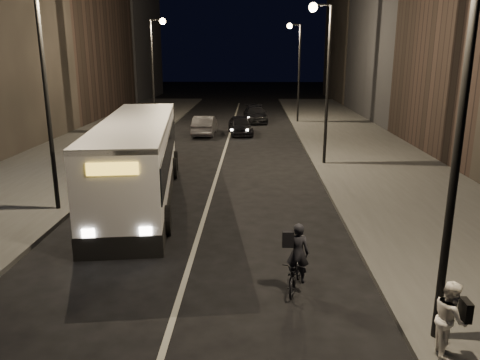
# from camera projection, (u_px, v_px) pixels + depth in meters

# --- Properties ---
(ground) EXTENTS (180.00, 180.00, 0.00)m
(ground) POSITION_uv_depth(u_px,v_px,m) (192.00, 258.00, 13.77)
(ground) COLOR black
(ground) RESTS_ON ground
(sidewalk_right) EXTENTS (7.00, 70.00, 0.16)m
(sidewalk_right) POSITION_uv_depth(u_px,v_px,m) (369.00, 157.00, 27.02)
(sidewalk_right) COLOR #3A3A38
(sidewalk_right) RESTS_ON ground
(sidewalk_left) EXTENTS (7.00, 70.00, 0.16)m
(sidewalk_left) POSITION_uv_depth(u_px,v_px,m) (79.00, 155.00, 27.51)
(sidewalk_left) COLOR #3A3A38
(sidewalk_left) RESTS_ON ground
(streetlight_right_near) EXTENTS (1.20, 0.44, 8.12)m
(streetlight_right_near) POSITION_uv_depth(u_px,v_px,m) (451.00, 80.00, 8.36)
(streetlight_right_near) COLOR black
(streetlight_right_near) RESTS_ON sidewalk_right
(streetlight_right_mid) EXTENTS (1.20, 0.44, 8.12)m
(streetlight_right_mid) POSITION_uv_depth(u_px,v_px,m) (323.00, 63.00, 23.80)
(streetlight_right_mid) COLOR black
(streetlight_right_mid) RESTS_ON sidewalk_right
(streetlight_right_far) EXTENTS (1.20, 0.44, 8.12)m
(streetlight_right_far) POSITION_uv_depth(u_px,v_px,m) (296.00, 60.00, 39.24)
(streetlight_right_far) COLOR black
(streetlight_right_far) RESTS_ON sidewalk_right
(streetlight_left_near) EXTENTS (1.20, 0.44, 8.12)m
(streetlight_left_near) POSITION_uv_depth(u_px,v_px,m) (51.00, 67.00, 16.39)
(streetlight_left_near) COLOR black
(streetlight_left_near) RESTS_ON sidewalk_left
(streetlight_left_far) EXTENTS (1.20, 0.44, 8.12)m
(streetlight_left_far) POSITION_uv_depth(u_px,v_px,m) (156.00, 60.00, 33.76)
(streetlight_left_far) COLOR black
(streetlight_left_far) RESTS_ON sidewalk_left
(city_bus) EXTENTS (4.15, 12.41, 3.29)m
(city_bus) POSITION_uv_depth(u_px,v_px,m) (138.00, 156.00, 19.06)
(city_bus) COLOR white
(city_bus) RESTS_ON ground
(cyclist_on_bicycle) EXTENTS (0.94, 1.70, 1.86)m
(cyclist_on_bicycle) POSITION_uv_depth(u_px,v_px,m) (297.00, 268.00, 11.77)
(cyclist_on_bicycle) COLOR black
(cyclist_on_bicycle) RESTS_ON ground
(pedestrian_woman) EXTENTS (0.67, 0.81, 1.52)m
(pedestrian_woman) POSITION_uv_depth(u_px,v_px,m) (450.00, 318.00, 8.97)
(pedestrian_woman) COLOR white
(pedestrian_woman) RESTS_ON sidewalk_right
(car_near) EXTENTS (2.14, 4.24, 1.39)m
(car_near) POSITION_uv_depth(u_px,v_px,m) (240.00, 125.00, 34.81)
(car_near) COLOR black
(car_near) RESTS_ON ground
(car_mid) EXTENTS (1.55, 4.33, 1.42)m
(car_mid) POSITION_uv_depth(u_px,v_px,m) (205.00, 125.00, 34.60)
(car_mid) COLOR #3E3D40
(car_mid) RESTS_ON ground
(car_far) EXTENTS (2.30, 4.89, 1.38)m
(car_far) POSITION_uv_depth(u_px,v_px,m) (255.00, 114.00, 41.15)
(car_far) COLOR black
(car_far) RESTS_ON ground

